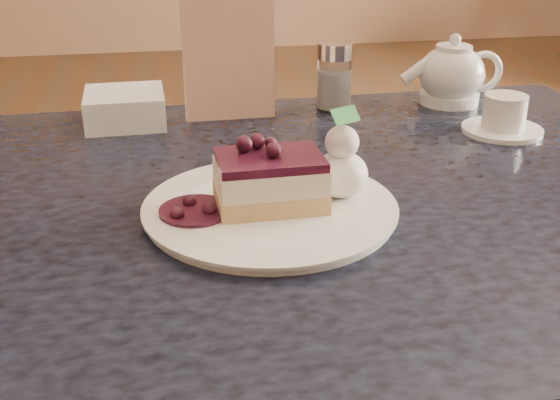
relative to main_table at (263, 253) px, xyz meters
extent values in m
cube|color=#1D2236|center=(0.00, 0.00, 0.06)|extent=(1.34, 0.91, 0.04)
cylinder|color=#422310|center=(0.59, 0.39, -0.35)|extent=(0.06, 0.06, 0.78)
cylinder|color=white|center=(0.00, -0.06, 0.09)|extent=(0.31, 0.31, 0.01)
cube|color=tan|center=(0.00, -0.06, 0.11)|extent=(0.13, 0.10, 0.02)
cube|color=#FCECC9|center=(0.00, -0.06, 0.14)|extent=(0.13, 0.09, 0.03)
cube|color=black|center=(0.00, -0.06, 0.16)|extent=(0.13, 0.09, 0.01)
ellipsoid|color=white|center=(0.09, -0.04, 0.13)|extent=(0.07, 0.07, 0.06)
cylinder|color=black|center=(-0.09, -0.06, 0.10)|extent=(0.09, 0.09, 0.01)
cylinder|color=white|center=(0.43, 0.19, 0.09)|extent=(0.13, 0.13, 0.01)
cylinder|color=white|center=(0.43, 0.19, 0.12)|extent=(0.07, 0.07, 0.06)
ellipsoid|color=white|center=(0.41, 0.36, 0.14)|extent=(0.12, 0.12, 0.10)
cylinder|color=white|center=(0.41, 0.36, 0.20)|extent=(0.07, 0.07, 0.01)
cylinder|color=white|center=(0.33, 0.36, 0.14)|extent=(0.07, 0.02, 0.06)
cube|color=#F7EAB9|center=(0.00, 0.35, 0.21)|extent=(0.15, 0.04, 0.24)
cylinder|color=white|center=(0.19, 0.36, 0.13)|extent=(0.06, 0.06, 0.09)
cylinder|color=silver|center=(0.19, 0.36, 0.19)|extent=(0.07, 0.07, 0.03)
cube|color=white|center=(-0.18, 0.35, 0.11)|extent=(0.13, 0.13, 0.06)
camera|label=1|loc=(-0.13, -0.84, 0.47)|focal=45.00mm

